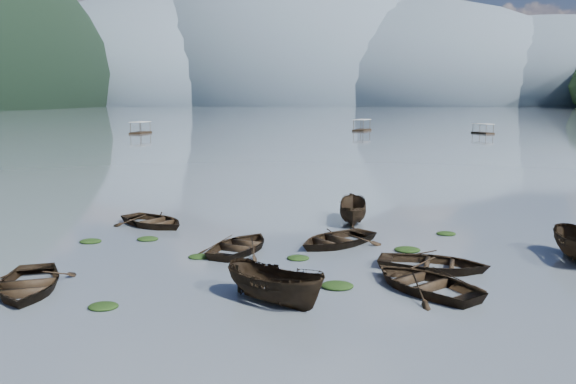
# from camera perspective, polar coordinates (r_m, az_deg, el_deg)

# --- Properties ---
(ground_plane) EXTENTS (2400.00, 2400.00, 0.00)m
(ground_plane) POSITION_cam_1_polar(r_m,az_deg,el_deg) (18.87, -2.37, -11.93)
(ground_plane) COLOR #525C66
(haze_mtn_a) EXTENTS (520.00, 520.00, 280.00)m
(haze_mtn_a) POSITION_cam_1_polar(r_m,az_deg,el_deg) (954.16, -12.42, 8.65)
(haze_mtn_a) COLOR #475666
(haze_mtn_a) RESTS_ON ground
(haze_mtn_b) EXTENTS (520.00, 520.00, 340.00)m
(haze_mtn_b) POSITION_cam_1_polar(r_m,az_deg,el_deg) (919.61, -0.21, 8.84)
(haze_mtn_b) COLOR #475666
(haze_mtn_b) RESTS_ON ground
(haze_mtn_c) EXTENTS (520.00, 520.00, 260.00)m
(haze_mtn_c) POSITION_cam_1_polar(r_m,az_deg,el_deg) (927.86, 12.36, 8.64)
(haze_mtn_c) COLOR #475666
(haze_mtn_c) RESTS_ON ground
(haze_mtn_d) EXTENTS (520.00, 520.00, 220.00)m
(haze_mtn_d) POSITION_cam_1_polar(r_m,az_deg,el_deg) (971.10, 23.02, 8.14)
(haze_mtn_d) COLOR #475666
(haze_mtn_d) RESTS_ON ground
(rowboat_0) EXTENTS (4.56, 5.34, 0.93)m
(rowboat_0) POSITION_cam_1_polar(r_m,az_deg,el_deg) (22.72, -24.91, -9.10)
(rowboat_0) COLOR black
(rowboat_0) RESTS_ON ground
(rowboat_1) EXTENTS (4.33, 5.06, 0.89)m
(rowboat_1) POSITION_cam_1_polar(r_m,az_deg,el_deg) (26.07, -4.79, -5.94)
(rowboat_1) COLOR black
(rowboat_1) RESTS_ON ground
(rowboat_2) EXTENTS (4.23, 3.63, 1.58)m
(rowboat_2) POSITION_cam_1_polar(r_m,az_deg,el_deg) (19.50, -1.28, -11.21)
(rowboat_2) COLOR black
(rowboat_2) RESTS_ON ground
(rowboat_3) EXTENTS (5.41, 5.60, 0.95)m
(rowboat_3) POSITION_cam_1_polar(r_m,az_deg,el_deg) (21.42, 13.63, -9.58)
(rowboat_3) COLOR black
(rowboat_3) RESTS_ON ground
(rowboat_4) EXTENTS (5.07, 4.15, 0.92)m
(rowboat_4) POSITION_cam_1_polar(r_m,az_deg,el_deg) (23.84, 14.53, -7.67)
(rowboat_4) COLOR black
(rowboat_4) RESTS_ON ground
(rowboat_6) EXTENTS (5.51, 5.24, 0.93)m
(rowboat_6) POSITION_cam_1_polar(r_m,az_deg,el_deg) (31.87, -13.50, -3.35)
(rowboat_6) COLOR black
(rowboat_6) RESTS_ON ground
(rowboat_7) EXTENTS (5.42, 5.43, 0.93)m
(rowboat_7) POSITION_cam_1_polar(r_m,az_deg,el_deg) (27.10, 4.89, -5.35)
(rowboat_7) COLOR black
(rowboat_7) RESTS_ON ground
(rowboat_8) EXTENTS (1.74, 4.14, 1.57)m
(rowboat_8) POSITION_cam_1_polar(r_m,az_deg,el_deg) (32.01, 6.54, -3.10)
(rowboat_8) COLOR black
(rowboat_8) RESTS_ON ground
(weed_clump_0) EXTENTS (1.01, 0.83, 0.22)m
(weed_clump_0) POSITION_cam_1_polar(r_m,az_deg,el_deg) (20.05, -18.24, -11.11)
(weed_clump_0) COLOR black
(weed_clump_0) RESTS_ON ground
(weed_clump_1) EXTENTS (0.96, 0.77, 0.21)m
(weed_clump_1) POSITION_cam_1_polar(r_m,az_deg,el_deg) (25.12, -9.02, -6.61)
(weed_clump_1) COLOR black
(weed_clump_1) RESTS_ON ground
(weed_clump_2) EXTENTS (1.22, 0.98, 0.26)m
(weed_clump_2) POSITION_cam_1_polar(r_m,az_deg,el_deg) (21.09, 5.02, -9.64)
(weed_clump_2) COLOR black
(weed_clump_2) RESTS_ON ground
(weed_clump_3) EXTENTS (0.99, 0.83, 0.22)m
(weed_clump_3) POSITION_cam_1_polar(r_m,az_deg,el_deg) (24.61, 1.03, -6.83)
(weed_clump_3) COLOR black
(weed_clump_3) RESTS_ON ground
(weed_clump_4) EXTENTS (1.20, 0.95, 0.25)m
(weed_clump_4) POSITION_cam_1_polar(r_m,az_deg,el_deg) (26.46, 12.02, -5.89)
(weed_clump_4) COLOR black
(weed_clump_4) RESTS_ON ground
(weed_clump_5) EXTENTS (1.07, 0.86, 0.23)m
(weed_clump_5) POSITION_cam_1_polar(r_m,az_deg,el_deg) (29.06, -19.41, -4.85)
(weed_clump_5) COLOR black
(weed_clump_5) RESTS_ON ground
(weed_clump_6) EXTENTS (1.06, 0.88, 0.22)m
(weed_clump_6) POSITION_cam_1_polar(r_m,az_deg,el_deg) (28.75, -14.06, -4.74)
(weed_clump_6) COLOR black
(weed_clump_6) RESTS_ON ground
(weed_clump_7) EXTENTS (1.00, 0.80, 0.22)m
(weed_clump_7) POSITION_cam_1_polar(r_m,az_deg,el_deg) (30.11, 15.76, -4.18)
(weed_clump_7) COLOR black
(weed_clump_7) RESTS_ON ground
(pontoon_left) EXTENTS (3.09, 6.38, 2.37)m
(pontoon_left) POSITION_cam_1_polar(r_m,az_deg,el_deg) (121.88, -14.74, 5.76)
(pontoon_left) COLOR black
(pontoon_left) RESTS_ON ground
(pontoon_centre) EXTENTS (4.81, 7.07, 2.50)m
(pontoon_centre) POSITION_cam_1_polar(r_m,az_deg,el_deg) (129.75, 7.51, 6.18)
(pontoon_centre) COLOR black
(pontoon_centre) RESTS_ON ground
(pontoon_right) EXTENTS (3.84, 5.60, 1.98)m
(pontoon_right) POSITION_cam_1_polar(r_m,az_deg,el_deg) (124.60, 19.17, 5.62)
(pontoon_right) COLOR black
(pontoon_right) RESTS_ON ground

